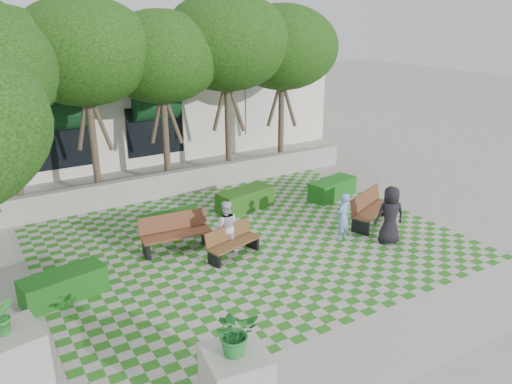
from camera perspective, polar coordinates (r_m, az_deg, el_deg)
ground at (r=14.39m, az=1.39°, el=-7.36°), size 90.00×90.00×0.00m
lawn at (r=15.15m, az=-0.64°, el=-5.85°), size 12.00×12.00×0.00m
sidewalk_south at (r=11.32m, az=14.83°, el=-16.51°), size 16.00×2.00×0.01m
retaining_wall at (r=19.32m, az=-8.51°, el=1.17°), size 15.00×0.36×0.90m
bench_east at (r=16.73m, az=12.97°, el=-1.90°), size 2.15×1.42×1.07m
bench_mid at (r=14.25m, az=-2.73°, el=-5.76°), size 1.77×0.97×0.89m
bench_west at (r=14.76m, az=-9.17°, el=-4.67°), size 2.09×0.85×1.07m
hedge_east at (r=18.90m, az=8.71°, el=0.39°), size 2.10×1.22×0.69m
hedge_midright at (r=17.57m, az=-1.24°, el=-0.84°), size 2.19×1.21×0.72m
hedge_midleft at (r=15.98m, az=-9.50°, el=-3.49°), size 1.83×0.78×0.63m
hedge_west at (r=13.15m, az=-21.12°, el=-9.97°), size 2.08×1.14×0.69m
planter_front at (r=9.22m, az=-2.30°, el=-19.32°), size 1.20×1.20×1.91m
planter_back at (r=10.73m, az=-26.17°, el=-16.38°), size 1.27×1.27×1.82m
person_blue at (r=15.38m, az=9.91°, el=-2.77°), size 0.63×0.53×1.47m
person_dark at (r=15.37m, az=15.07°, el=-2.57°), size 1.02×0.84×1.78m
person_white at (r=14.39m, az=-3.49°, el=-3.96°), size 0.93×0.85×1.55m
tree_row at (r=17.51m, az=-14.79°, el=14.68°), size 17.70×13.40×7.41m
building at (r=26.36m, az=-13.68°, el=10.52°), size 18.00×8.92×5.15m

